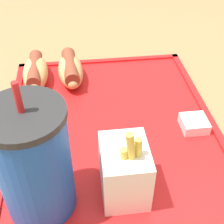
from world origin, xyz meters
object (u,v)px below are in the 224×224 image
(soda_cup, at_px, (34,163))
(fries_carton, at_px, (125,171))
(sauce_cup_mayo, at_px, (194,123))
(hot_dog_near, at_px, (70,69))
(hot_dog_far, at_px, (35,72))

(soda_cup, bearing_deg, fries_carton, -87.60)
(sauce_cup_mayo, bearing_deg, fries_carton, 129.43)
(hot_dog_near, bearing_deg, hot_dog_far, 90.00)
(hot_dog_near, height_order, fries_carton, fries_carton)
(hot_dog_near, height_order, sauce_cup_mayo, hot_dog_near)
(hot_dog_far, height_order, fries_carton, fries_carton)
(hot_dog_near, xyz_separation_m, sauce_cup_mayo, (-0.17, -0.20, -0.01))
(soda_cup, height_order, sauce_cup_mayo, soda_cup)
(soda_cup, bearing_deg, sauce_cup_mayo, -64.64)
(sauce_cup_mayo, bearing_deg, hot_dog_near, 49.84)
(hot_dog_far, height_order, sauce_cup_mayo, hot_dog_far)
(hot_dog_near, xyz_separation_m, fries_carton, (-0.28, -0.06, 0.02))
(hot_dog_near, bearing_deg, fries_carton, -167.00)
(soda_cup, distance_m, hot_dog_near, 0.29)
(hot_dog_far, bearing_deg, fries_carton, -154.53)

